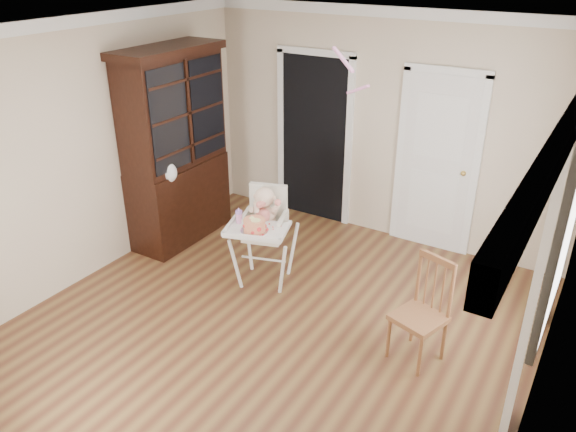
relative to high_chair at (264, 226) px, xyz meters
The scene contains 16 objects.
floor 1.14m from the high_chair, 55.27° to the right, with size 5.00×5.00×0.00m, color #542F1D.
ceiling 2.23m from the high_chair, 55.27° to the right, with size 5.00×5.00×0.00m, color white.
wall_back 1.94m from the high_chair, 73.15° to the left, with size 4.50×4.50×0.00m, color beige.
wall_left 2.00m from the high_chair, 156.20° to the right, with size 5.00×5.00×0.00m, color beige.
wall_right 2.96m from the high_chair, 15.31° to the right, with size 5.00×5.00×0.00m, color beige.
crown_molding 2.18m from the high_chair, 55.27° to the right, with size 4.50×5.00×0.12m, color white, non-canonical shape.
doorway 1.82m from the high_chair, 102.21° to the left, with size 1.06×0.05×2.22m.
closet_door 2.14m from the high_chair, 54.41° to the left, with size 0.96×0.09×2.13m.
window_right 2.78m from the high_chair, ahead, with size 0.13×1.84×2.30m.
high_chair is the anchor object (origin of this frame).
baby 0.16m from the high_chair, 104.14° to the left, with size 0.36×0.26×0.49m.
cake 0.33m from the high_chair, 74.39° to the right, with size 0.28×0.28×0.13m.
sippy_cup 0.31m from the high_chair, 126.26° to the right, with size 0.07×0.07×0.17m.
china_cabinet 1.58m from the high_chair, 166.81° to the left, with size 0.61×1.37×2.31m.
dining_chair 1.87m from the high_chair, 10.49° to the right, with size 0.49×0.49×0.96m.
streamer 1.86m from the high_chair, 23.70° to the left, with size 0.03×0.50×0.02m, color pink, non-canonical shape.
Camera 1 is at (2.39, -3.53, 3.28)m, focal length 35.00 mm.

